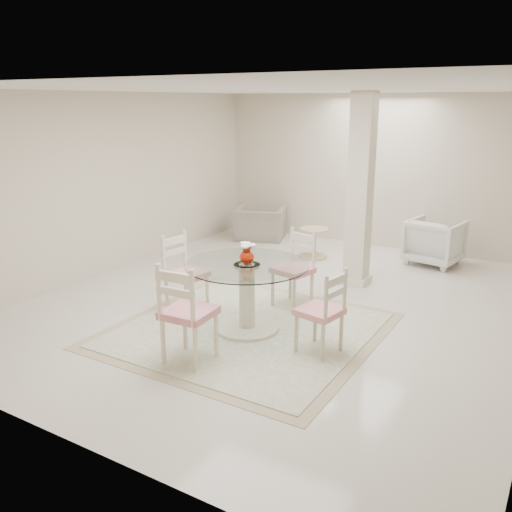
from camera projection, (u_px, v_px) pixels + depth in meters
The scene contains 13 objects.
ground at pixel (284, 304), 7.12m from camera, with size 7.00×7.00×0.00m, color silver.
room_shell at pixel (286, 161), 6.60m from camera, with size 6.02×7.02×2.71m.
column at pixel (360, 191), 7.57m from camera, with size 0.30×0.30×2.70m, color beige.
area_rug at pixel (247, 330), 6.28m from camera, with size 2.88×2.88×0.02m.
dining_table at pixel (247, 297), 6.17m from camera, with size 1.40×1.40×0.81m.
red_vase at pixel (247, 253), 6.03m from camera, with size 0.19×0.18×0.25m.
dining_chair_east at pixel (325, 306), 5.55m from camera, with size 0.48×0.48×1.03m.
dining_chair_north at pixel (296, 263), 6.91m from camera, with size 0.52×0.52×1.09m.
dining_chair_west at pixel (182, 267), 6.72m from camera, with size 0.50×0.50×1.09m.
dining_chair_south at pixel (184, 307), 5.32m from camera, with size 0.50×0.50×1.18m.
recliner_taupe at pixel (259, 223), 10.36m from camera, with size 0.96×0.83×0.62m, color gray.
armchair_white at pixel (435, 242), 8.76m from camera, with size 0.79×0.81×0.74m, color white.
side_table at pixel (314, 244), 9.15m from camera, with size 0.49×0.49×0.51m.
Camera 1 is at (3.11, -5.91, 2.57)m, focal length 38.00 mm.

